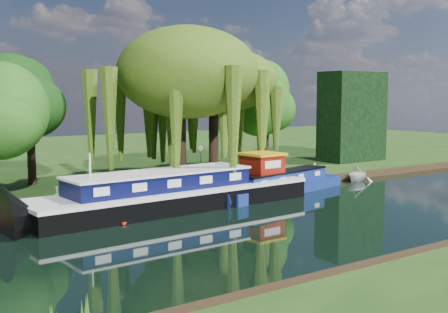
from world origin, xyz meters
TOP-DOWN VIEW (x-y plane):
  - ground at (0.00, 0.00)m, footprint 120.00×120.00m
  - far_bank at (0.00, 34.00)m, footprint 120.00×52.00m
  - dutch_barge at (-3.95, 5.96)m, footprint 17.16×4.81m
  - narrowboat at (4.11, 6.19)m, footprint 11.12×4.16m
  - red_dinghy at (-7.24, 4.94)m, footprint 3.53×2.62m
  - white_cruiser at (12.23, 7.16)m, footprint 3.09×2.85m
  - willow_left at (-0.75, 10.95)m, footprint 8.24×8.24m
  - willow_right at (2.93, 12.54)m, footprint 7.05×7.05m
  - tree_far_mid at (-8.95, 16.46)m, footprint 4.77×4.77m
  - tree_far_right at (10.33, 15.66)m, footprint 4.63×4.63m
  - conifer_hedge at (19.00, 14.00)m, footprint 6.00×3.00m
  - lamppost at (0.50, 10.50)m, footprint 0.36×0.36m
  - mooring_posts at (-0.50, 8.40)m, footprint 19.16×0.16m

SIDE VIEW (x-z plane):
  - ground at x=0.00m, z-range 0.00..0.00m
  - red_dinghy at x=-7.24m, z-range -0.35..0.35m
  - white_cruiser at x=12.23m, z-range -0.68..0.68m
  - far_bank at x=0.00m, z-range 0.00..0.45m
  - narrowboat at x=4.11m, z-range -0.23..1.37m
  - dutch_barge at x=-3.95m, z-range -0.90..2.68m
  - mooring_posts at x=-0.50m, z-range 0.45..1.45m
  - lamppost at x=0.50m, z-range 1.14..3.70m
  - conifer_hedge at x=19.00m, z-range 0.45..8.45m
  - tree_far_right at x=10.33m, z-range 1.88..9.45m
  - tree_far_mid at x=-8.95m, z-range 1.94..9.74m
  - willow_right at x=2.93m, z-range 2.42..11.00m
  - willow_left at x=-0.75m, z-range 2.69..12.57m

